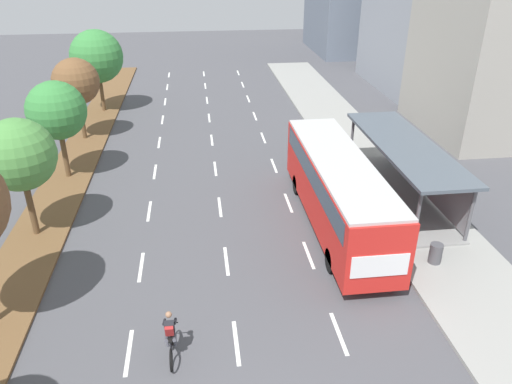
# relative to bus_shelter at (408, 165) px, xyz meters

# --- Properties ---
(median_strip) EXTENTS (2.60, 52.00, 0.12)m
(median_strip) POSITION_rel_bus_shelter_xyz_m (-17.83, 5.79, -1.81)
(median_strip) COLOR brown
(median_strip) RESTS_ON ground
(sidewalk_right) EXTENTS (4.50, 52.00, 0.15)m
(sidewalk_right) POSITION_rel_bus_shelter_xyz_m (-0.28, 5.79, -1.79)
(sidewalk_right) COLOR gray
(sidewalk_right) RESTS_ON ground
(lane_divider_left) EXTENTS (0.14, 49.20, 0.01)m
(lane_divider_left) POSITION_rel_bus_shelter_xyz_m (-13.03, 4.89, -1.86)
(lane_divider_left) COLOR white
(lane_divider_left) RESTS_ON ground
(lane_divider_center) EXTENTS (0.14, 49.20, 0.01)m
(lane_divider_center) POSITION_rel_bus_shelter_xyz_m (-9.53, 4.89, -1.86)
(lane_divider_center) COLOR white
(lane_divider_center) RESTS_ON ground
(lane_divider_right) EXTENTS (0.14, 49.20, 0.01)m
(lane_divider_right) POSITION_rel_bus_shelter_xyz_m (-6.03, 4.89, -1.86)
(lane_divider_right) COLOR white
(lane_divider_right) RESTS_ON ground
(bus_shelter) EXTENTS (2.90, 10.16, 2.86)m
(bus_shelter) POSITION_rel_bus_shelter_xyz_m (0.00, 0.00, 0.00)
(bus_shelter) COLOR gray
(bus_shelter) RESTS_ON sidewalk_right
(bus) EXTENTS (2.54, 11.29, 3.37)m
(bus) POSITION_rel_bus_shelter_xyz_m (-4.28, -2.25, 0.20)
(bus) COLOR red
(bus) RESTS_ON ground
(cyclist) EXTENTS (0.46, 1.82, 1.71)m
(cyclist) POSITION_rel_bus_shelter_xyz_m (-11.61, -9.58, -1.08)
(cyclist) COLOR black
(cyclist) RESTS_ON ground
(median_tree_third) EXTENTS (3.10, 3.10, 5.36)m
(median_tree_third) POSITION_rel_bus_shelter_xyz_m (-17.91, -1.44, 2.05)
(median_tree_third) COLOR brown
(median_tree_third) RESTS_ON median_strip
(median_tree_fourth) EXTENTS (3.13, 3.13, 5.37)m
(median_tree_fourth) POSITION_rel_bus_shelter_xyz_m (-17.80, 4.68, 2.05)
(median_tree_fourth) COLOR brown
(median_tree_fourth) RESTS_ON median_strip
(median_tree_fifth) EXTENTS (2.98, 2.98, 5.31)m
(median_tree_fifth) POSITION_rel_bus_shelter_xyz_m (-18.01, 10.80, 2.05)
(median_tree_fifth) COLOR brown
(median_tree_fifth) RESTS_ON median_strip
(median_tree_farthest) EXTENTS (3.91, 3.91, 6.11)m
(median_tree_farthest) POSITION_rel_bus_shelter_xyz_m (-17.65, 16.92, 2.40)
(median_tree_farthest) COLOR brown
(median_tree_farthest) RESTS_ON median_strip
(trash_bin) EXTENTS (0.52, 0.52, 0.85)m
(trash_bin) POSITION_rel_bus_shelter_xyz_m (-1.08, -5.88, -1.29)
(trash_bin) COLOR #4C4C51
(trash_bin) RESTS_ON sidewalk_right
(building_near_right) EXTENTS (7.34, 9.84, 12.80)m
(building_near_right) POSITION_rel_bus_shelter_xyz_m (8.98, 9.25, 4.53)
(building_near_right) COLOR #A39E93
(building_near_right) RESTS_ON ground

